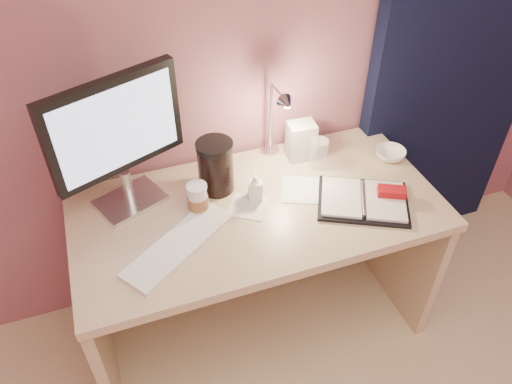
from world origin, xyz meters
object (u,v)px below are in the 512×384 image
object	(u,v)px
desk	(252,234)
coffee_cup	(198,199)
product_box	(301,141)
desk_lamp	(278,120)
lotion_bottle	(255,186)
planner	(365,199)
monitor	(115,134)
dark_jar	(216,169)
clear_cup	(319,153)
bowl	(390,154)
keyboard	(179,245)

from	to	relation	value
desk	coffee_cup	size ratio (longest dim) A/B	11.08
product_box	desk_lamp	world-z (taller)	desk_lamp
lotion_bottle	planner	bearing A→B (deg)	-23.15
monitor	product_box	xyz separation A→B (m)	(0.73, 0.05, -0.23)
coffee_cup	dark_jar	distance (m)	0.15
clear_cup	bowl	distance (m)	0.32
monitor	bowl	distance (m)	1.13
desk_lamp	monitor	bearing A→B (deg)	-179.33
lotion_bottle	keyboard	bearing A→B (deg)	-155.45
clear_cup	lotion_bottle	size ratio (longest dim) A/B	1.07
monitor	lotion_bottle	distance (m)	0.55
desk_lamp	dark_jar	bearing A→B (deg)	-169.70
keyboard	planner	size ratio (longest dim) A/B	1.07
monitor	keyboard	distance (m)	0.44
coffee_cup	monitor	bearing A→B (deg)	150.24
dark_jar	product_box	xyz separation A→B (m)	(0.39, 0.08, -0.01)
keyboard	coffee_cup	xyz separation A→B (m)	(0.11, 0.15, 0.05)
clear_cup	keyboard	bearing A→B (deg)	-158.53
coffee_cup	desk_lamp	size ratio (longest dim) A/B	0.36
monitor	planner	xyz separation A→B (m)	(0.85, -0.30, -0.30)
desk_lamp	keyboard	bearing A→B (deg)	-149.40
planner	dark_jar	world-z (taller)	dark_jar
lotion_bottle	dark_jar	bearing A→B (deg)	140.00
keyboard	dark_jar	distance (m)	0.35
clear_cup	bowl	world-z (taller)	clear_cup
clear_cup	dark_jar	xyz separation A→B (m)	(-0.44, 0.00, 0.03)
desk_lamp	desk	bearing A→B (deg)	-141.01
desk	planner	distance (m)	0.50
clear_cup	lotion_bottle	bearing A→B (deg)	-162.01
keyboard	coffee_cup	world-z (taller)	coffee_cup
coffee_cup	product_box	xyz separation A→B (m)	(0.49, 0.19, 0.02)
clear_cup	desk_lamp	bearing A→B (deg)	156.48
planner	lotion_bottle	world-z (taller)	lotion_bottle
keyboard	desk	bearing A→B (deg)	-6.41
product_box	lotion_bottle	bearing A→B (deg)	-141.82
desk	dark_jar	xyz separation A→B (m)	(-0.12, 0.08, 0.32)
desk	product_box	distance (m)	0.45
keyboard	lotion_bottle	xyz separation A→B (m)	(0.34, 0.15, 0.05)
keyboard	desk_lamp	size ratio (longest dim) A/B	1.29
clear_cup	desk	bearing A→B (deg)	-166.36
monitor	clear_cup	xyz separation A→B (m)	(0.78, -0.03, -0.25)
lotion_bottle	dark_jar	distance (m)	0.17
dark_jar	product_box	distance (m)	0.40
coffee_cup	lotion_bottle	bearing A→B (deg)	0.51
dark_jar	bowl	bearing A→B (deg)	-4.33
desk	keyboard	xyz separation A→B (m)	(-0.33, -0.18, 0.24)
coffee_cup	clear_cup	xyz separation A→B (m)	(0.54, 0.10, 0.00)
monitor	lotion_bottle	xyz separation A→B (m)	(0.46, -0.13, -0.26)
bowl	lotion_bottle	world-z (taller)	lotion_bottle
coffee_cup	product_box	size ratio (longest dim) A/B	0.76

